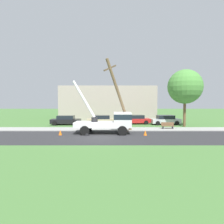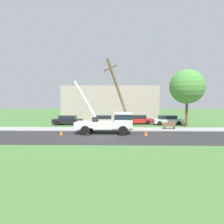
{
  "view_description": "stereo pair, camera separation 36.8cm",
  "coord_description": "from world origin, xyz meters",
  "px_view_note": "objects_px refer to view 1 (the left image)",
  "views": [
    {
      "loc": [
        1.39,
        -19.36,
        3.6
      ],
      "look_at": [
        1.29,
        2.73,
        2.36
      ],
      "focal_mm": 31.28,
      "sensor_mm": 36.0,
      "label": 1
    },
    {
      "loc": [
        1.75,
        -19.36,
        3.6
      ],
      "look_at": [
        1.29,
        2.73,
        2.36
      ],
      "focal_mm": 31.28,
      "sensor_mm": 36.0,
      "label": 2
    }
  ],
  "objects_px": {
    "roadside_tree_near": "(186,87)",
    "utility_truck": "(111,121)",
    "leaning_utility_pole": "(120,95)",
    "parked_sedan_silver": "(166,120)",
    "parked_sedan_tan": "(102,120)",
    "traffic_cone_behind": "(61,132)",
    "traffic_cone_ahead": "(146,133)",
    "park_bench": "(169,126)",
    "parked_sedan_red": "(136,119)",
    "parked_sedan_black": "(67,120)",
    "traffic_cone_curbside": "(127,129)"
  },
  "relations": [
    {
      "from": "leaning_utility_pole",
      "to": "parked_sedan_tan",
      "type": "distance_m",
      "value": 8.62
    },
    {
      "from": "traffic_cone_ahead",
      "to": "park_bench",
      "type": "height_order",
      "value": "park_bench"
    },
    {
      "from": "traffic_cone_ahead",
      "to": "traffic_cone_curbside",
      "type": "xyz_separation_m",
      "value": [
        -1.83,
        2.7,
        0.0
      ]
    },
    {
      "from": "parked_sedan_black",
      "to": "utility_truck",
      "type": "bearing_deg",
      "value": -49.25
    },
    {
      "from": "traffic_cone_curbside",
      "to": "parked_sedan_black",
      "type": "xyz_separation_m",
      "value": [
        -8.67,
        6.49,
        0.43
      ]
    },
    {
      "from": "roadside_tree_near",
      "to": "utility_truck",
      "type": "bearing_deg",
      "value": -150.54
    },
    {
      "from": "traffic_cone_ahead",
      "to": "parked_sedan_tan",
      "type": "relative_size",
      "value": 0.13
    },
    {
      "from": "traffic_cone_curbside",
      "to": "roadside_tree_near",
      "type": "height_order",
      "value": "roadside_tree_near"
    },
    {
      "from": "traffic_cone_ahead",
      "to": "parked_sedan_tan",
      "type": "bearing_deg",
      "value": 117.95
    },
    {
      "from": "traffic_cone_ahead",
      "to": "parked_sedan_tan",
      "type": "xyz_separation_m",
      "value": [
        -5.11,
        9.62,
        0.43
      ]
    },
    {
      "from": "utility_truck",
      "to": "parked_sedan_black",
      "type": "relative_size",
      "value": 1.52
    },
    {
      "from": "parked_sedan_tan",
      "to": "parked_sedan_red",
      "type": "distance_m",
      "value": 5.37
    },
    {
      "from": "parked_sedan_tan",
      "to": "roadside_tree_near",
      "type": "relative_size",
      "value": 0.56
    },
    {
      "from": "roadside_tree_near",
      "to": "park_bench",
      "type": "bearing_deg",
      "value": -138.6
    },
    {
      "from": "parked_sedan_silver",
      "to": "roadside_tree_near",
      "type": "xyz_separation_m",
      "value": [
        2.0,
        -2.45,
        4.88
      ]
    },
    {
      "from": "utility_truck",
      "to": "leaning_utility_pole",
      "type": "distance_m",
      "value": 3.13
    },
    {
      "from": "roadside_tree_near",
      "to": "parked_sedan_red",
      "type": "bearing_deg",
      "value": 154.06
    },
    {
      "from": "park_bench",
      "to": "roadside_tree_near",
      "type": "height_order",
      "value": "roadside_tree_near"
    },
    {
      "from": "leaning_utility_pole",
      "to": "roadside_tree_near",
      "type": "distance_m",
      "value": 10.69
    },
    {
      "from": "parked_sedan_silver",
      "to": "roadside_tree_near",
      "type": "distance_m",
      "value": 5.81
    },
    {
      "from": "traffic_cone_curbside",
      "to": "traffic_cone_behind",
      "type": "bearing_deg",
      "value": -160.55
    },
    {
      "from": "traffic_cone_curbside",
      "to": "roadside_tree_near",
      "type": "relative_size",
      "value": 0.07
    },
    {
      "from": "parked_sedan_black",
      "to": "traffic_cone_ahead",
      "type": "bearing_deg",
      "value": -41.2
    },
    {
      "from": "parked_sedan_red",
      "to": "park_bench",
      "type": "xyz_separation_m",
      "value": [
        3.36,
        -5.92,
        -0.25
      ]
    },
    {
      "from": "traffic_cone_behind",
      "to": "traffic_cone_curbside",
      "type": "relative_size",
      "value": 1.0
    },
    {
      "from": "traffic_cone_curbside",
      "to": "parked_sedan_tan",
      "type": "bearing_deg",
      "value": 115.34
    },
    {
      "from": "parked_sedan_tan",
      "to": "parked_sedan_silver",
      "type": "height_order",
      "value": "same"
    },
    {
      "from": "traffic_cone_curbside",
      "to": "utility_truck",
      "type": "bearing_deg",
      "value": -141.15
    },
    {
      "from": "leaning_utility_pole",
      "to": "parked_sedan_silver",
      "type": "bearing_deg",
      "value": 45.0
    },
    {
      "from": "utility_truck",
      "to": "parked_sedan_silver",
      "type": "bearing_deg",
      "value": 44.81
    },
    {
      "from": "leaning_utility_pole",
      "to": "parked_sedan_black",
      "type": "bearing_deg",
      "value": 138.0
    },
    {
      "from": "utility_truck",
      "to": "traffic_cone_curbside",
      "type": "height_order",
      "value": "utility_truck"
    },
    {
      "from": "parked_sedan_tan",
      "to": "roadside_tree_near",
      "type": "distance_m",
      "value": 13.04
    },
    {
      "from": "utility_truck",
      "to": "traffic_cone_behind",
      "type": "height_order",
      "value": "utility_truck"
    },
    {
      "from": "traffic_cone_behind",
      "to": "parked_sedan_silver",
      "type": "distance_m",
      "value": 16.57
    },
    {
      "from": "parked_sedan_tan",
      "to": "parked_sedan_silver",
      "type": "distance_m",
      "value": 9.82
    },
    {
      "from": "traffic_cone_behind",
      "to": "parked_sedan_red",
      "type": "height_order",
      "value": "parked_sedan_red"
    },
    {
      "from": "traffic_cone_ahead",
      "to": "roadside_tree_near",
      "type": "height_order",
      "value": "roadside_tree_near"
    },
    {
      "from": "traffic_cone_behind",
      "to": "roadside_tree_near",
      "type": "xyz_separation_m",
      "value": [
        15.67,
        6.91,
        5.31
      ]
    },
    {
      "from": "traffic_cone_ahead",
      "to": "park_bench",
      "type": "bearing_deg",
      "value": 50.35
    },
    {
      "from": "traffic_cone_ahead",
      "to": "parked_sedan_black",
      "type": "relative_size",
      "value": 0.13
    },
    {
      "from": "parked_sedan_black",
      "to": "parked_sedan_silver",
      "type": "relative_size",
      "value": 0.99
    },
    {
      "from": "traffic_cone_curbside",
      "to": "parked_sedan_red",
      "type": "relative_size",
      "value": 0.12
    },
    {
      "from": "parked_sedan_tan",
      "to": "parked_sedan_red",
      "type": "xyz_separation_m",
      "value": [
        5.33,
        0.62,
        0.0
      ]
    },
    {
      "from": "traffic_cone_curbside",
      "to": "parked_sedan_silver",
      "type": "relative_size",
      "value": 0.12
    },
    {
      "from": "leaning_utility_pole",
      "to": "parked_sedan_tan",
      "type": "xyz_separation_m",
      "value": [
        -2.43,
        7.48,
        -3.53
      ]
    },
    {
      "from": "parked_sedan_tan",
      "to": "roadside_tree_near",
      "type": "height_order",
      "value": "roadside_tree_near"
    },
    {
      "from": "leaning_utility_pole",
      "to": "parked_sedan_tan",
      "type": "bearing_deg",
      "value": 108.01
    },
    {
      "from": "traffic_cone_ahead",
      "to": "roadside_tree_near",
      "type": "bearing_deg",
      "value": 46.53
    },
    {
      "from": "roadside_tree_near",
      "to": "traffic_cone_curbside",
      "type": "bearing_deg",
      "value": -152.81
    }
  ]
}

